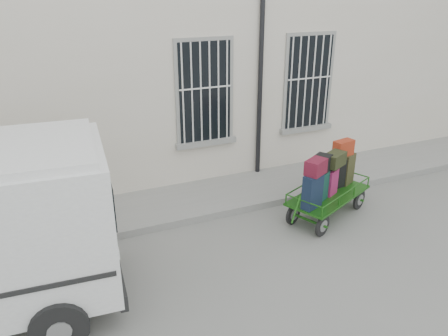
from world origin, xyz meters
TOP-DOWN VIEW (x-y plane):
  - ground at (0.00, 0.00)m, footprint 80.00×80.00m
  - building at (0.00, 5.50)m, footprint 24.00×5.15m
  - sidewalk at (0.00, 2.20)m, footprint 24.00×1.70m
  - luggage_cart at (1.32, 0.57)m, footprint 2.26×1.58m

SIDE VIEW (x-z plane):
  - ground at x=0.00m, z-range 0.00..0.00m
  - sidewalk at x=0.00m, z-range 0.00..0.15m
  - luggage_cart at x=1.32m, z-range 0.07..1.56m
  - building at x=0.00m, z-range 0.00..6.00m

